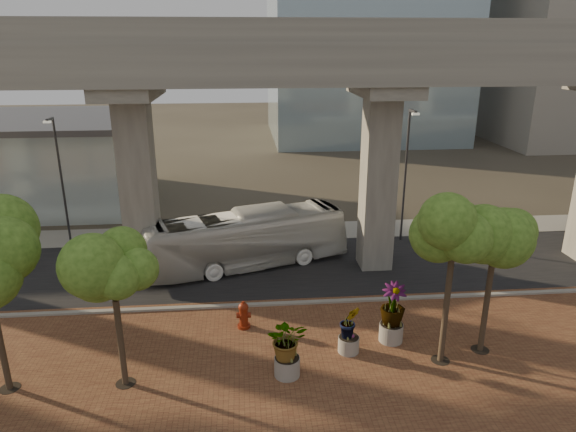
{
  "coord_description": "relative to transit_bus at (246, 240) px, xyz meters",
  "views": [
    {
      "loc": [
        -0.87,
        -22.84,
        11.49
      ],
      "look_at": [
        1.23,
        0.5,
        3.48
      ],
      "focal_mm": 32.0,
      "sensor_mm": 36.0,
      "label": 1
    }
  ],
  "objects": [
    {
      "name": "streetlamp_west",
      "position": [
        -10.56,
        4.43,
        2.84
      ],
      "size": [
        0.37,
        1.08,
        7.45
      ],
      "color": "#2C2D31",
      "rests_on": "ground"
    },
    {
      "name": "planter_front",
      "position": [
        1.32,
        -9.76,
        -0.08
      ],
      "size": [
        2.06,
        2.06,
        2.27
      ],
      "color": "#A69E96",
      "rests_on": "ground"
    },
    {
      "name": "transit_bus",
      "position": [
        0.0,
        0.0,
        0.0
      ],
      "size": [
        11.13,
        5.75,
        3.03
      ],
      "primitive_type": "imported",
      "rotation": [
        0.0,
        0.0,
        1.88
      ],
      "color": "silver",
      "rests_on": "ground"
    },
    {
      "name": "ground",
      "position": [
        0.82,
        -2.53,
        -1.51
      ],
      "size": [
        160.0,
        160.0,
        0.0
      ],
      "primitive_type": "plane",
      "color": "#383228",
      "rests_on": "ground"
    },
    {
      "name": "fire_hydrant",
      "position": [
        -0.2,
        -6.34,
        -0.87
      ],
      "size": [
        0.6,
        0.54,
        1.21
      ],
      "color": "maroon",
      "rests_on": "ground"
    },
    {
      "name": "brick_plaza",
      "position": [
        0.82,
        -10.53,
        -1.48
      ],
      "size": [
        70.0,
        13.0,
        0.06
      ],
      "primitive_type": "cube",
      "color": "brown",
      "rests_on": "ground"
    },
    {
      "name": "transit_viaduct",
      "position": [
        0.82,
        -0.53,
        5.77
      ],
      "size": [
        72.0,
        5.6,
        12.4
      ],
      "color": "gray",
      "rests_on": "ground"
    },
    {
      "name": "asphalt_road",
      "position": [
        0.82,
        -0.53,
        -1.49
      ],
      "size": [
        90.0,
        8.0,
        0.04
      ],
      "primitive_type": "cube",
      "color": "black",
      "rests_on": "ground"
    },
    {
      "name": "street_tree_far_east",
      "position": [
        8.97,
        -8.85,
        3.19
      ],
      "size": [
        3.32,
        3.32,
        6.18
      ],
      "color": "#4E3A2C",
      "rests_on": "ground"
    },
    {
      "name": "far_sidewalk",
      "position": [
        0.82,
        4.97,
        -1.48
      ],
      "size": [
        90.0,
        3.0,
        0.06
      ],
      "primitive_type": "cube",
      "color": "gray",
      "rests_on": "ground"
    },
    {
      "name": "street_tree_near_west",
      "position": [
        -4.39,
        -9.73,
        2.75
      ],
      "size": [
        3.27,
        3.27,
        5.72
      ],
      "color": "#4E3A2C",
      "rests_on": "ground"
    },
    {
      "name": "planter_left",
      "position": [
        3.82,
        -8.5,
        -0.24
      ],
      "size": [
        1.81,
        1.81,
        2.0
      ],
      "color": "gray",
      "rests_on": "ground"
    },
    {
      "name": "curb_strip",
      "position": [
        0.82,
        -4.53,
        -1.43
      ],
      "size": [
        70.0,
        0.25,
        0.16
      ],
      "primitive_type": "cube",
      "color": "gray",
      "rests_on": "ground"
    },
    {
      "name": "street_tree_near_east",
      "position": [
        7.16,
        -9.39,
        3.76
      ],
      "size": [
        3.46,
        3.46,
        6.82
      ],
      "color": "#4E3A2C",
      "rests_on": "ground"
    },
    {
      "name": "planter_right",
      "position": [
        5.67,
        -7.89,
        0.06
      ],
      "size": [
        2.33,
        2.33,
        2.49
      ],
      "color": "gray",
      "rests_on": "ground"
    },
    {
      "name": "streetlamp_east",
      "position": [
        9.37,
        2.87,
        3.08
      ],
      "size": [
        0.39,
        1.14,
        7.86
      ],
      "color": "#303136",
      "rests_on": "ground"
    }
  ]
}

